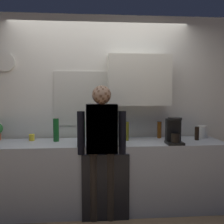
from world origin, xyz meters
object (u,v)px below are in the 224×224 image
at_px(dish_soap, 90,137).
at_px(person_at_sink, 102,141).
at_px(bottle_red_vinegar, 172,130).
at_px(storage_canister, 202,132).
at_px(bottle_green_wine, 56,130).
at_px(bottle_amber_beer, 159,130).
at_px(coffee_maker, 174,132).
at_px(cup_yellow_cup, 32,137).
at_px(bottle_dark_sauce, 197,133).
at_px(bottle_olive_oil, 127,131).
at_px(person_guest, 102,141).
at_px(bottle_clear_soda, 82,132).

relative_size(dish_soap, person_at_sink, 0.11).
bearing_deg(bottle_red_vinegar, storage_canister, -6.53).
bearing_deg(bottle_green_wine, bottle_amber_beer, 5.23).
distance_m(coffee_maker, cup_yellow_cup, 1.84).
bearing_deg(person_at_sink, bottle_dark_sauce, 14.92).
relative_size(bottle_olive_oil, dish_soap, 1.39).
height_order(bottle_dark_sauce, bottle_amber_beer, bottle_amber_beer).
xyz_separation_m(cup_yellow_cup, storage_canister, (2.35, 0.03, 0.04)).
bearing_deg(bottle_olive_oil, dish_soap, -164.76).
relative_size(cup_yellow_cup, storage_canister, 0.50).
bearing_deg(bottle_red_vinegar, person_guest, -152.19).
xyz_separation_m(cup_yellow_cup, dish_soap, (0.77, -0.22, 0.04)).
height_order(bottle_amber_beer, person_at_sink, person_at_sink).
relative_size(bottle_olive_oil, bottle_red_vinegar, 1.14).
bearing_deg(cup_yellow_cup, bottle_dark_sauce, -3.57).
bearing_deg(bottle_olive_oil, person_guest, -132.90).
relative_size(storage_canister, person_guest, 0.11).
bearing_deg(bottle_clear_soda, bottle_olive_oil, 10.49).
bearing_deg(cup_yellow_cup, bottle_clear_soda, -16.71).
distance_m(bottle_clear_soda, bottle_red_vinegar, 1.29).
relative_size(bottle_olive_oil, person_guest, 0.16).
relative_size(bottle_green_wine, bottle_olive_oil, 1.20).
relative_size(bottle_green_wine, storage_canister, 1.76).
bearing_deg(coffee_maker, person_at_sink, -173.10).
height_order(bottle_dark_sauce, storage_canister, bottle_dark_sauce).
height_order(cup_yellow_cup, dish_soap, dish_soap).
height_order(bottle_red_vinegar, cup_yellow_cup, bottle_red_vinegar).
height_order(cup_yellow_cup, person_at_sink, person_at_sink).
xyz_separation_m(bottle_red_vinegar, person_at_sink, (-1.02, -0.54, -0.04)).
bearing_deg(bottle_dark_sauce, bottle_amber_beer, 158.01).
relative_size(bottle_amber_beer, dish_soap, 1.28).
bearing_deg(bottle_olive_oil, bottle_amber_beer, 16.25).
bearing_deg(person_at_sink, bottle_olive_oil, 47.92).
bearing_deg(bottle_olive_oil, bottle_red_vinegar, 13.91).
xyz_separation_m(bottle_amber_beer, dish_soap, (-0.96, -0.27, -0.04)).
bearing_deg(storage_canister, bottle_green_wine, -176.97).
bearing_deg(bottle_green_wine, storage_canister, 3.03).
bearing_deg(bottle_clear_soda, coffee_maker, -7.58).
relative_size(coffee_maker, person_at_sink, 0.21).
height_order(bottle_amber_beer, storage_canister, bottle_amber_beer).
relative_size(dish_soap, storage_canister, 1.06).
bearing_deg(bottle_amber_beer, bottle_clear_soda, -166.88).
height_order(bottle_olive_oil, dish_soap, bottle_olive_oil).
relative_size(person_at_sink, person_guest, 1.00).
bearing_deg(cup_yellow_cup, bottle_olive_oil, -4.15).
xyz_separation_m(bottle_green_wine, dish_soap, (0.44, -0.14, -0.07)).
relative_size(coffee_maker, person_guest, 0.21).
height_order(dish_soap, person_guest, person_guest).
height_order(bottle_clear_soda, person_at_sink, person_at_sink).
bearing_deg(person_at_sink, coffee_maker, 7.72).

